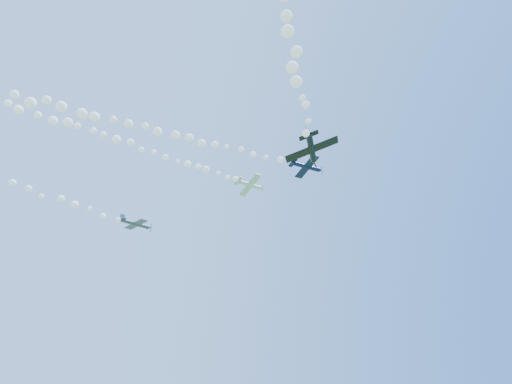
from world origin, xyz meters
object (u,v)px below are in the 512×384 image
object	(u,v)px
plane_white	(250,185)
plane_navy	(307,167)
plane_grey	(136,224)
plane_black	(311,149)

from	to	relation	value
plane_white	plane_navy	bearing A→B (deg)	-82.29
plane_white	plane_grey	distance (m)	28.75
plane_grey	plane_black	size ratio (longest dim) A/B	1.03
plane_navy	plane_black	xyz separation A→B (m)	(-10.76, -20.53, -13.22)
plane_black	plane_navy	bearing A→B (deg)	6.46
plane_white	plane_black	distance (m)	41.89
plane_white	plane_navy	distance (m)	18.56
plane_white	plane_grey	bearing A→B (deg)	172.77
plane_white	plane_grey	world-z (taller)	plane_white
plane_grey	plane_white	bearing A→B (deg)	-15.79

